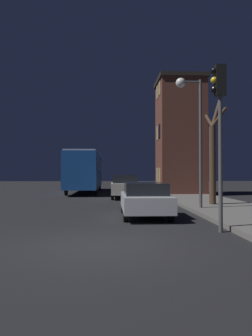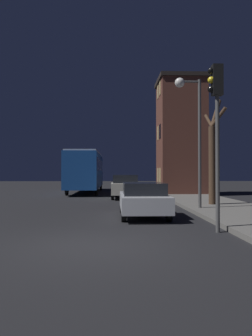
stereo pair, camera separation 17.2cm
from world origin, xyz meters
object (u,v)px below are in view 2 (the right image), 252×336
traffic_light (216,113)px  bus (86,169)px  bare_tree (213,155)px  car_mid_lane (125,186)px  streetlamp (191,116)px  car_near_lane (143,199)px

traffic_light → bus: (-5.47, 19.58, -1.42)m
bare_tree → car_mid_lane: 7.63m
streetlamp → traffic_light: streetlamp is taller
traffic_light → car_mid_lane: traffic_light is taller
bus → streetlamp: bearing=-67.6°
streetlamp → car_mid_lane: 8.90m
bare_tree → car_mid_lane: bare_tree is taller
streetlamp → car_near_lane: streetlamp is taller
bare_tree → car_mid_lane: (-4.21, 6.11, -1.78)m
streetlamp → bare_tree: (1.46, 1.62, -1.67)m
streetlamp → bare_tree: 2.75m
traffic_light → bus: traffic_light is taller
car_near_lane → car_mid_lane: car_mid_lane is taller
traffic_light → bare_tree: bearing=74.0°
bus → car_near_lane: (3.64, -16.15, -1.35)m
bare_tree → bus: bare_tree is taller
traffic_light → car_near_lane: traffic_light is taller
car_near_lane → streetlamp: bearing=37.0°
streetlamp → traffic_light: (-0.48, -5.17, -0.81)m
traffic_light → bare_tree: bare_tree is taller
car_mid_lane → bare_tree: bearing=-55.4°
streetlamp → car_near_lane: size_ratio=1.43×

